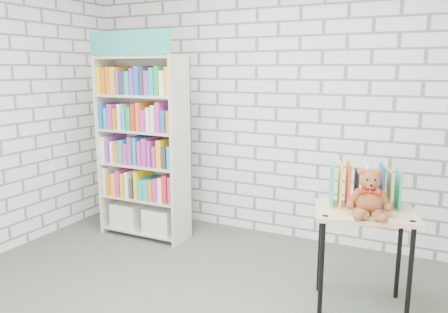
% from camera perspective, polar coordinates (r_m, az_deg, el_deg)
% --- Properties ---
extents(room_shell, '(4.52, 4.02, 2.81)m').
position_cam_1_polar(room_shell, '(2.83, -6.62, 11.11)').
color(room_shell, silver).
rests_on(room_shell, ground).
extents(bookshelf, '(0.97, 0.38, 2.17)m').
position_cam_1_polar(bookshelf, '(4.72, -10.45, 1.32)').
color(bookshelf, beige).
rests_on(bookshelf, ground).
extents(display_table, '(0.82, 0.66, 0.77)m').
position_cam_1_polar(display_table, '(3.43, 17.84, -8.44)').
color(display_table, tan).
rests_on(display_table, ground).
extents(table_books, '(0.54, 0.34, 0.30)m').
position_cam_1_polar(table_books, '(3.47, 17.87, -3.80)').
color(table_books, '#28AF91').
rests_on(table_books, display_table).
extents(teddy_bear, '(0.31, 0.30, 0.34)m').
position_cam_1_polar(teddy_bear, '(3.26, 18.46, -5.06)').
color(teddy_bear, brown).
rests_on(teddy_bear, display_table).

